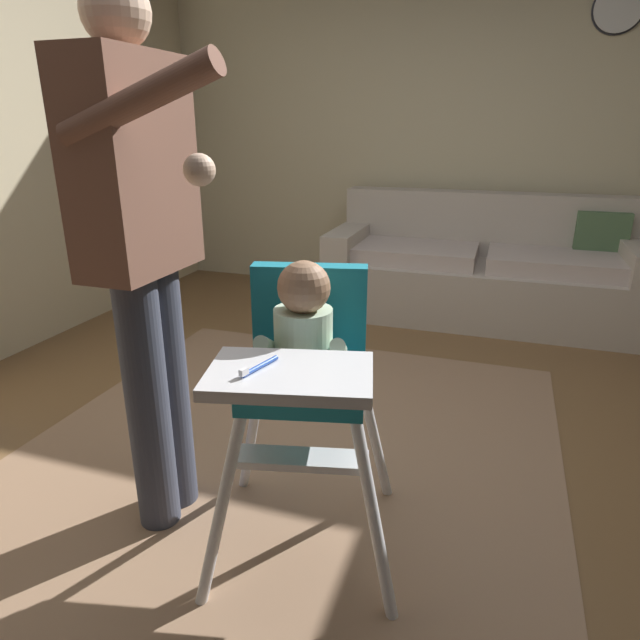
% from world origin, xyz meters
% --- Properties ---
extents(ground, '(6.11, 6.59, 0.10)m').
position_xyz_m(ground, '(0.00, 0.00, -0.05)').
color(ground, brown).
extents(wall_far, '(5.31, 0.06, 2.76)m').
position_xyz_m(wall_far, '(0.00, 2.53, 1.38)').
color(wall_far, beige).
rests_on(wall_far, ground).
extents(area_rug, '(2.23, 2.72, 0.01)m').
position_xyz_m(area_rug, '(-0.27, -0.28, 0.00)').
color(area_rug, '#977458').
rests_on(area_rug, ground).
extents(couch, '(2.15, 0.86, 0.86)m').
position_xyz_m(couch, '(0.40, 2.01, 0.33)').
color(couch, '#BFB3A6').
rests_on(couch, ground).
extents(high_chair, '(0.72, 0.82, 0.98)m').
position_xyz_m(high_chair, '(-0.01, -0.62, 0.68)').
color(high_chair, white).
rests_on(high_chair, ground).
extents(adult_standing, '(0.51, 0.49, 1.71)m').
position_xyz_m(adult_standing, '(-0.54, -0.62, 0.97)').
color(adult_standing, '#3D4152').
rests_on(adult_standing, ground).
extents(wall_clock, '(0.33, 0.04, 0.33)m').
position_xyz_m(wall_clock, '(1.08, 2.48, 2.06)').
color(wall_clock, white).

